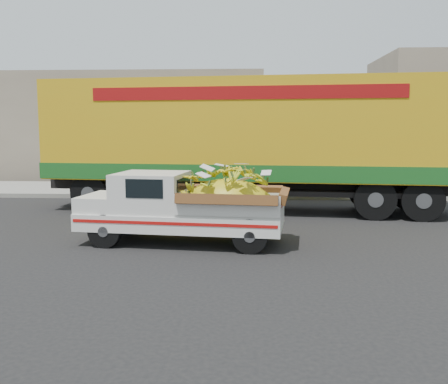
{
  "coord_description": "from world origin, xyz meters",
  "views": [
    {
      "loc": [
        0.39,
        -9.87,
        2.38
      ],
      "look_at": [
        -0.15,
        0.87,
        1.03
      ],
      "focal_mm": 40.0,
      "sensor_mm": 36.0,
      "label": 1
    }
  ],
  "objects": [
    {
      "name": "sidewalk",
      "position": [
        0.0,
        9.31,
        0.07
      ],
      "size": [
        60.0,
        4.0,
        0.14
      ],
      "primitive_type": "cube",
      "color": "gray",
      "rests_on": "ground"
    },
    {
      "name": "semi_trailer",
      "position": [
        0.39,
        4.76,
        2.12
      ],
      "size": [
        12.04,
        3.85,
        3.8
      ],
      "rotation": [
        0.0,
        0.0,
        -0.11
      ],
      "color": "black",
      "rests_on": "ground"
    },
    {
      "name": "pickup_truck",
      "position": [
        -0.69,
        0.36,
        0.8
      ],
      "size": [
        4.37,
        2.03,
        1.48
      ],
      "rotation": [
        0.0,
        0.0,
        -0.12
      ],
      "color": "black",
      "rests_on": "ground"
    },
    {
      "name": "ground",
      "position": [
        0.0,
        0.0,
        0.0
      ],
      "size": [
        100.0,
        100.0,
        0.0
      ],
      "primitive_type": "plane",
      "color": "black",
      "rests_on": "ground"
    },
    {
      "name": "building_left",
      "position": [
        -8.0,
        15.21,
        2.5
      ],
      "size": [
        18.0,
        6.0,
        5.0
      ],
      "primitive_type": "cube",
      "color": "gray",
      "rests_on": "ground"
    },
    {
      "name": "curb",
      "position": [
        0.0,
        7.21,
        0.07
      ],
      "size": [
        60.0,
        0.25,
        0.15
      ],
      "primitive_type": "cube",
      "color": "gray",
      "rests_on": "ground"
    }
  ]
}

